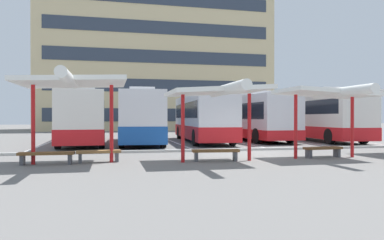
% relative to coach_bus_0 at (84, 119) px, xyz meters
% --- Properties ---
extents(ground_plane, '(160.00, 160.00, 0.00)m').
position_rel_coach_bus_0_xyz_m(ground_plane, '(8.08, -9.07, -1.60)').
color(ground_plane, slate).
extents(terminal_building, '(31.24, 13.87, 21.41)m').
position_rel_coach_bus_0_xyz_m(terminal_building, '(8.10, 27.84, 7.74)').
color(terminal_building, '#D1BC8C').
rests_on(terminal_building, ground).
extents(coach_bus_0, '(2.88, 12.40, 3.50)m').
position_rel_coach_bus_0_xyz_m(coach_bus_0, '(0.00, 0.00, 0.00)').
color(coach_bus_0, silver).
rests_on(coach_bus_0, ground).
extents(coach_bus_1, '(3.29, 10.87, 3.52)m').
position_rel_coach_bus_0_xyz_m(coach_bus_1, '(3.75, -1.02, 0.00)').
color(coach_bus_1, silver).
rests_on(coach_bus_1, ground).
extents(coach_bus_2, '(3.10, 10.77, 3.58)m').
position_rel_coach_bus_0_xyz_m(coach_bus_2, '(7.99, -0.54, 0.04)').
color(coach_bus_2, silver).
rests_on(coach_bus_2, ground).
extents(coach_bus_3, '(3.11, 11.59, 3.58)m').
position_rel_coach_bus_0_xyz_m(coach_bus_3, '(11.96, 0.94, 0.07)').
color(coach_bus_3, silver).
rests_on(coach_bus_3, ground).
extents(coach_bus_4, '(3.29, 11.17, 3.77)m').
position_rel_coach_bus_0_xyz_m(coach_bus_4, '(16.64, -0.89, 0.15)').
color(coach_bus_4, silver).
rests_on(coach_bus_4, ground).
extents(lane_stripe_0, '(0.16, 14.00, 0.01)m').
position_rel_coach_bus_0_xyz_m(lane_stripe_0, '(-2.34, 0.20, -1.60)').
color(lane_stripe_0, white).
rests_on(lane_stripe_0, ground).
extents(lane_stripe_1, '(0.16, 14.00, 0.01)m').
position_rel_coach_bus_0_xyz_m(lane_stripe_1, '(1.83, 0.20, -1.60)').
color(lane_stripe_1, white).
rests_on(lane_stripe_1, ground).
extents(lane_stripe_2, '(0.16, 14.00, 0.01)m').
position_rel_coach_bus_0_xyz_m(lane_stripe_2, '(5.99, 0.20, -1.60)').
color(lane_stripe_2, white).
rests_on(lane_stripe_2, ground).
extents(lane_stripe_3, '(0.16, 14.00, 0.01)m').
position_rel_coach_bus_0_xyz_m(lane_stripe_3, '(10.16, 0.20, -1.60)').
color(lane_stripe_3, white).
rests_on(lane_stripe_3, ground).
extents(lane_stripe_4, '(0.16, 14.00, 0.01)m').
position_rel_coach_bus_0_xyz_m(lane_stripe_4, '(14.33, 0.20, -1.60)').
color(lane_stripe_4, white).
rests_on(lane_stripe_4, ground).
extents(lane_stripe_5, '(0.16, 14.00, 0.01)m').
position_rel_coach_bus_0_xyz_m(lane_stripe_5, '(18.49, 0.20, -1.60)').
color(lane_stripe_5, white).
rests_on(lane_stripe_5, ground).
extents(waiting_shelter_0, '(3.75, 5.02, 3.13)m').
position_rel_coach_bus_0_xyz_m(waiting_shelter_0, '(0.41, -11.34, 1.30)').
color(waiting_shelter_0, red).
rests_on(waiting_shelter_0, ground).
extents(bench_0, '(1.92, 0.48, 0.45)m').
position_rel_coach_bus_0_xyz_m(bench_0, '(-0.49, -11.21, -1.26)').
color(bench_0, brown).
rests_on(bench_0, ground).
extents(bench_1, '(1.66, 0.56, 0.45)m').
position_rel_coach_bus_0_xyz_m(bench_1, '(1.31, -10.95, -1.27)').
color(bench_1, brown).
rests_on(bench_1, ground).
extents(waiting_shelter_1, '(3.65, 4.59, 2.88)m').
position_rel_coach_bus_0_xyz_m(waiting_shelter_1, '(5.72, -11.95, 1.03)').
color(waiting_shelter_1, red).
rests_on(waiting_shelter_1, ground).
extents(bench_2, '(1.86, 0.61, 0.45)m').
position_rel_coach_bus_0_xyz_m(bench_2, '(5.72, -11.53, -1.27)').
color(bench_2, brown).
rests_on(bench_2, ground).
extents(waiting_shelter_2, '(3.64, 4.27, 2.87)m').
position_rel_coach_bus_0_xyz_m(waiting_shelter_2, '(10.46, -11.73, 1.02)').
color(waiting_shelter_2, red).
rests_on(waiting_shelter_2, ground).
extents(bench_3, '(1.73, 0.56, 0.45)m').
position_rel_coach_bus_0_xyz_m(bench_3, '(10.46, -11.36, -1.27)').
color(bench_3, brown).
rests_on(bench_3, ground).
extents(platform_kerb, '(44.00, 0.24, 0.12)m').
position_rel_coach_bus_0_xyz_m(platform_kerb, '(8.08, -7.57, -1.54)').
color(platform_kerb, '#ADADA8').
rests_on(platform_kerb, ground).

